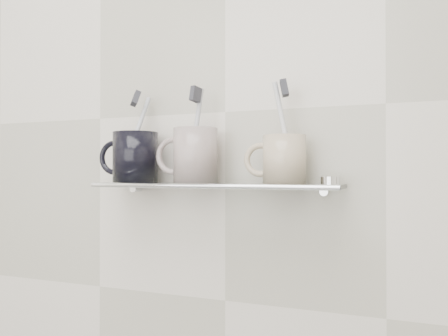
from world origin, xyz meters
The scene contains 18 objects.
wall_back centered at (0.00, 1.10, 1.25)m, with size 2.50×2.50×0.00m, color beige.
shelf_glass centered at (0.00, 1.04, 1.10)m, with size 0.50×0.12×0.01m, color silver.
shelf_rail centered at (0.00, 0.98, 1.10)m, with size 0.01×0.01×0.50m, color silver.
bracket_left centered at (-0.21, 1.09, 1.09)m, with size 0.02×0.02×0.03m, color silver.
bracket_right centered at (0.21, 1.09, 1.09)m, with size 0.02×0.02×0.03m, color silver.
mug_left centered at (-0.19, 1.04, 1.15)m, with size 0.10×0.10×0.11m, color black.
mug_left_handle centered at (-0.24, 1.04, 1.15)m, with size 0.08×0.08×0.01m, color black.
toothbrush_left centered at (-0.19, 1.04, 1.20)m, with size 0.01×0.01×0.19m, color silver.
bristles_left centered at (-0.19, 1.04, 1.28)m, with size 0.01×0.02×0.03m, color #2E2F35.
mug_center centered at (-0.04, 1.04, 1.16)m, with size 0.09×0.09×0.11m, color silver.
mug_center_handle centered at (-0.09, 1.04, 1.16)m, with size 0.08×0.08×0.01m, color silver.
toothbrush_center centered at (-0.04, 1.04, 1.20)m, with size 0.01×0.01×0.19m, color #A4A8B0.
bristles_center centered at (-0.04, 1.04, 1.28)m, with size 0.01×0.02×0.03m, color #2E2F35.
mug_right centered at (0.14, 1.04, 1.15)m, with size 0.08×0.08×0.09m, color beige.
mug_right_handle centered at (0.09, 1.04, 1.15)m, with size 0.07×0.07×0.01m, color beige.
toothbrush_right centered at (0.14, 1.04, 1.20)m, with size 0.01×0.01×0.19m, color silver.
bristles_right centered at (0.14, 1.04, 1.28)m, with size 0.01×0.02×0.03m, color #2E2F35.
chrome_cap centered at (0.23, 1.04, 1.11)m, with size 0.03×0.03×0.01m, color silver.
Camera 1 is at (0.33, 0.24, 1.12)m, focal length 35.00 mm.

